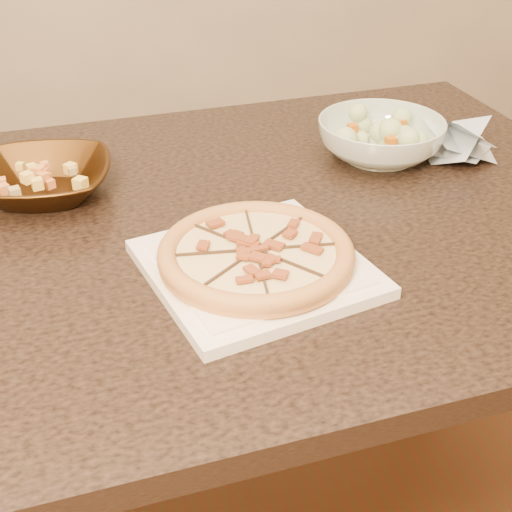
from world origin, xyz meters
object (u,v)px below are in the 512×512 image
Objects in this scene: dining_table at (191,269)px; bronze_bowl at (43,180)px; pizza at (256,254)px; plate at (256,267)px; salad_bowl at (380,139)px.

dining_table is 6.87× the size of bronze_bowl.
dining_table is 0.22m from pizza.
plate is 1.51× the size of bronze_bowl.
salad_bowl reaches higher than dining_table.
bronze_bowl is 0.98× the size of salad_bowl.
bronze_bowl is 0.62m from salad_bowl.
pizza is at bearing -67.60° from dining_table.
salad_bowl reaches higher than bronze_bowl.
dining_table is 0.45m from salad_bowl.
plate is at bearing -67.59° from dining_table.
salad_bowl is at bearing 0.86° from bronze_bowl.
bronze_bowl is at bearing -179.14° from salad_bowl.
bronze_bowl is (-0.22, 0.16, 0.12)m from dining_table.
pizza is (0.07, -0.17, 0.12)m from dining_table.
salad_bowl is (0.33, 0.34, 0.00)m from pizza.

